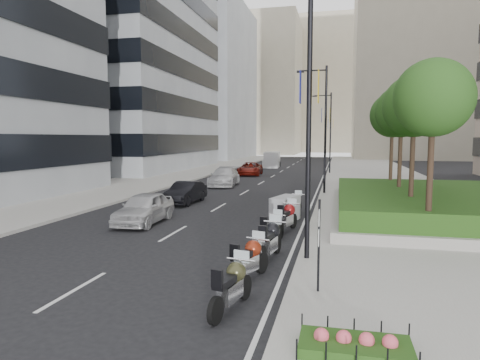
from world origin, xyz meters
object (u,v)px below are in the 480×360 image
(lamp_post_0, at_px, (304,104))
(delivery_van, at_px, (272,160))
(motorcycle_1, at_px, (249,260))
(car_a, at_px, (144,208))
(lamp_post_1, at_px, (323,123))
(car_c, at_px, (224,177))
(parking_sign, at_px, (319,241))
(lamp_post_2, at_px, (329,129))
(motorcycle_3, at_px, (272,229))
(car_d, at_px, (250,169))
(motorcycle_2, at_px, (270,240))
(motorcycle_4, at_px, (287,217))
(car_b, at_px, (186,193))
(motorcycle_0, at_px, (232,286))
(motorcycle_6, at_px, (296,204))
(motorcycle_5, at_px, (285,209))

(lamp_post_0, height_order, delivery_van, lamp_post_0)
(motorcycle_1, height_order, car_a, car_a)
(lamp_post_1, height_order, car_c, lamp_post_1)
(parking_sign, relative_size, car_a, 0.58)
(lamp_post_2, height_order, motorcycle_3, lamp_post_2)
(lamp_post_0, bearing_deg, car_d, 104.60)
(motorcycle_1, bearing_deg, motorcycle_2, 11.40)
(motorcycle_4, relative_size, car_b, 0.57)
(motorcycle_4, bearing_deg, motorcycle_0, -168.68)
(motorcycle_2, xyz_separation_m, motorcycle_3, (-0.28, 2.17, -0.07))
(motorcycle_2, bearing_deg, motorcycle_3, 15.29)
(motorcycle_3, xyz_separation_m, car_a, (-6.46, 2.46, 0.17))
(lamp_post_0, bearing_deg, motorcycle_4, 102.73)
(motorcycle_4, bearing_deg, motorcycle_1, -169.66)
(lamp_post_0, distance_m, car_b, 14.36)
(motorcycle_6, height_order, car_c, car_c)
(motorcycle_1, bearing_deg, delivery_van, 25.98)
(parking_sign, height_order, car_d, parking_sign)
(lamp_post_1, height_order, motorcycle_6, lamp_post_1)
(lamp_post_1, distance_m, car_b, 10.95)
(motorcycle_1, relative_size, delivery_van, 0.42)
(motorcycle_6, xyz_separation_m, car_c, (-7.21, 12.29, 0.21))
(lamp_post_0, relative_size, car_b, 2.23)
(motorcycle_2, height_order, car_b, car_b)
(motorcycle_0, relative_size, delivery_van, 0.43)
(motorcycle_0, bearing_deg, car_d, 21.88)
(lamp_post_0, xyz_separation_m, lamp_post_1, (0.00, 17.00, 0.00))
(motorcycle_0, relative_size, motorcycle_6, 1.05)
(motorcycle_3, relative_size, motorcycle_4, 0.89)
(motorcycle_0, distance_m, car_b, 16.79)
(motorcycle_5, height_order, car_a, car_a)
(motorcycle_2, distance_m, car_c, 22.07)
(lamp_post_0, height_order, parking_sign, lamp_post_0)
(motorcycle_0, xyz_separation_m, car_d, (-6.98, 35.97, 0.11))
(motorcycle_5, bearing_deg, car_c, 40.63)
(lamp_post_2, distance_m, car_c, 16.86)
(lamp_post_1, xyz_separation_m, car_d, (-8.25, 14.66, -4.37))
(parking_sign, relative_size, motorcycle_2, 1.05)
(parking_sign, height_order, motorcycle_0, parking_sign)
(motorcycle_1, relative_size, car_b, 0.54)
(motorcycle_1, height_order, motorcycle_4, motorcycle_4)
(motorcycle_6, bearing_deg, motorcycle_4, -170.24)
(motorcycle_3, bearing_deg, car_a, 85.82)
(lamp_post_1, bearing_deg, lamp_post_0, -90.00)
(motorcycle_0, xyz_separation_m, motorcycle_2, (0.21, 4.38, 0.05))
(motorcycle_2, distance_m, motorcycle_6, 8.57)
(lamp_post_0, bearing_deg, motorcycle_6, 96.90)
(lamp_post_1, xyz_separation_m, motorcycle_2, (-1.05, -16.92, -4.43))
(lamp_post_0, bearing_deg, lamp_post_2, 90.00)
(lamp_post_0, relative_size, motorcycle_6, 4.32)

